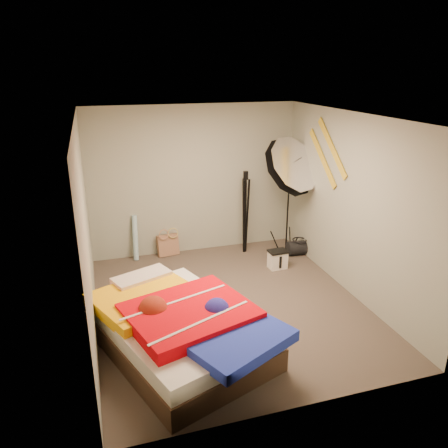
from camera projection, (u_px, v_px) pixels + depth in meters
name	position (u px, v px, depth m)	size (l,w,h in m)	color
floor	(230.00, 305.00, 5.94)	(4.00, 4.00, 0.00)	brown
ceiling	(231.00, 117.00, 5.09)	(4.00, 4.00, 0.00)	silver
wall_back	(194.00, 181.00, 7.31)	(3.50, 3.50, 0.00)	gray
wall_front	(302.00, 292.00, 3.72)	(3.50, 3.50, 0.00)	gray
wall_left	(86.00, 232.00, 5.03)	(4.00, 4.00, 0.00)	gray
wall_right	(351.00, 206.00, 5.99)	(4.00, 4.00, 0.00)	gray
tote_bag	(168.00, 245.00, 7.45)	(0.36, 0.11, 0.36)	tan
wrapping_roll	(135.00, 238.00, 7.23)	(0.09, 0.09, 0.75)	#5DAAC6
camera_case	(278.00, 260.00, 6.98)	(0.28, 0.20, 0.28)	white
duffel_bag	(299.00, 248.00, 7.48)	(0.25, 0.25, 0.40)	black
wall_stripe_upper	(332.00, 148.00, 6.29)	(0.02, 1.10, 0.10)	gold
wall_stripe_lower	(322.00, 158.00, 6.58)	(0.02, 1.10, 0.10)	gold
bed	(180.00, 327.00, 4.90)	(2.12, 2.44, 0.60)	#4B3324
photo_umbrella	(289.00, 168.00, 6.98)	(1.08, 1.06, 2.12)	black
camera_tripod	(245.00, 207.00, 7.36)	(0.10, 0.10, 1.43)	black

